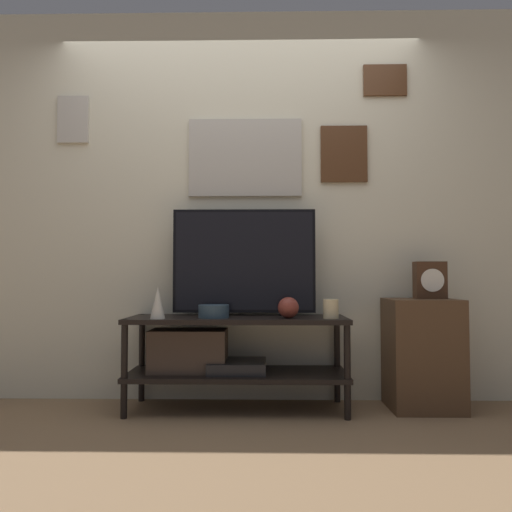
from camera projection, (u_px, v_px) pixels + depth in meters
The scene contains 10 objects.
ground_plane at pixel (234, 423), 2.85m from camera, with size 12.00×12.00×0.00m, color #846647.
wall_back at pixel (240, 202), 3.48m from camera, with size 6.40×0.08×2.70m.
media_console at pixel (218, 351), 3.15m from camera, with size 1.38×0.48×0.58m.
television at pixel (244, 261), 3.28m from camera, with size 0.93×0.05×0.70m.
vase_wide_bowl at pixel (214, 311), 3.09m from camera, with size 0.19×0.19×0.08m.
vase_round_glass at pixel (288, 308), 3.06m from camera, with size 0.13×0.13×0.13m.
vase_slim_bronze at pixel (158, 302), 3.02m from camera, with size 0.09×0.09×0.20m.
candle_jar at pixel (331, 309), 3.04m from camera, with size 0.09×0.09×0.12m.
side_table at pixel (422, 354), 3.16m from camera, with size 0.44×0.40×0.69m.
mantel_clock at pixel (430, 280), 3.21m from camera, with size 0.19×0.11×0.24m.
Camera 1 is at (0.18, -2.89, 0.83)m, focal length 35.00 mm.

